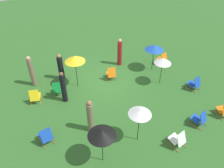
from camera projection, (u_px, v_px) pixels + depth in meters
ground_plane at (103, 80)px, 13.24m from camera, size 40.00×40.00×0.00m
deckchair_0 at (194, 84)px, 12.33m from camera, size 0.63×0.84×0.83m
deckchair_1 at (111, 74)px, 13.12m from camera, size 0.62×0.84×0.83m
deckchair_2 at (58, 89)px, 11.95m from camera, size 0.66×0.86×0.83m
deckchair_3 at (224, 110)px, 10.62m from camera, size 0.66×0.86×0.83m
deckchair_4 at (178, 140)px, 9.20m from camera, size 0.60×0.83×0.83m
deckchair_5 at (162, 59)px, 14.49m from camera, size 0.64×0.85×0.83m
deckchair_6 at (200, 119)px, 10.16m from camera, size 0.69×0.87×0.83m
deckchair_7 at (35, 96)px, 11.44m from camera, size 0.68×0.87×0.83m
deckchair_8 at (46, 136)px, 9.35m from camera, size 0.60×0.83×0.83m
umbrella_0 at (102, 133)px, 7.84m from camera, size 1.07×1.07×1.79m
umbrella_1 at (163, 61)px, 12.06m from camera, size 0.95×0.95×1.71m
umbrella_2 at (75, 59)px, 11.71m from camera, size 1.11×1.11×1.96m
umbrella_3 at (140, 112)px, 8.65m from camera, size 0.95×0.95×1.86m
umbrella_4 at (154, 48)px, 13.26m from camera, size 1.16×1.16×1.71m
person_0 at (61, 68)px, 12.88m from camera, size 0.36×0.36×1.69m
person_1 at (120, 53)px, 14.15m from camera, size 0.41×0.41×1.84m
person_2 at (63, 88)px, 11.22m from camera, size 0.39×0.39×1.82m
person_3 at (32, 72)px, 12.32m from camera, size 0.34×0.34×1.90m
person_4 at (90, 117)px, 9.62m from camera, size 0.42×0.42×1.76m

